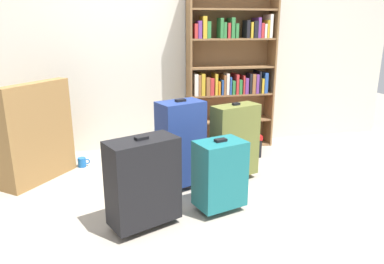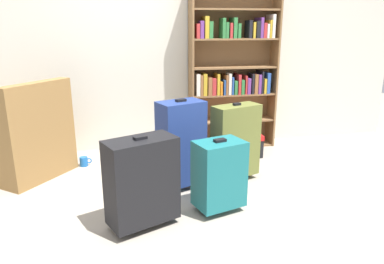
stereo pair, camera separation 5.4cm
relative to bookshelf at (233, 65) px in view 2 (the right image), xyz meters
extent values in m
plane|color=#9E9384|center=(-0.74, -1.52, -0.94)|extent=(9.78, 9.78, 0.00)
cube|color=beige|center=(-0.74, 0.17, 0.36)|extent=(5.59, 0.10, 2.60)
cube|color=brown|center=(-0.48, -0.02, -0.03)|extent=(0.02, 0.25, 1.83)
cube|color=brown|center=(0.48, -0.02, -0.03)|extent=(0.02, 0.25, 1.83)
cube|color=brown|center=(0.00, 0.09, -0.03)|extent=(0.98, 0.02, 1.83)
cube|color=brown|center=(0.00, -0.02, -0.93)|extent=(0.94, 0.23, 0.02)
cube|color=brown|center=(0.00, -0.02, -0.63)|extent=(0.94, 0.23, 0.02)
cube|color=brown|center=(0.00, -0.02, -0.32)|extent=(0.94, 0.23, 0.02)
cube|color=brown|center=(0.00, -0.02, -0.02)|extent=(0.94, 0.23, 0.02)
cube|color=brown|center=(0.00, -0.02, 0.29)|extent=(0.94, 0.23, 0.02)
cube|color=brown|center=(0.00, -0.02, 0.59)|extent=(0.94, 0.23, 0.02)
cube|color=silver|center=(-0.42, -0.04, -0.19)|extent=(0.04, 0.20, 0.24)
cube|color=brown|center=(-0.38, -0.07, -0.20)|extent=(0.03, 0.15, 0.22)
cube|color=gold|center=(-0.34, -0.06, -0.19)|extent=(0.04, 0.16, 0.24)
cube|color=brown|center=(-0.29, -0.05, -0.21)|extent=(0.04, 0.18, 0.20)
cube|color=#B22D2D|center=(-0.24, -0.05, -0.22)|extent=(0.04, 0.19, 0.19)
cube|color=gold|center=(-0.20, -0.05, -0.20)|extent=(0.03, 0.19, 0.23)
cube|color=orange|center=(-0.16, -0.04, -0.24)|extent=(0.02, 0.19, 0.15)
cube|color=#264C99|center=(-0.13, -0.06, -0.23)|extent=(0.02, 0.16, 0.16)
cube|color=brown|center=(-0.10, -0.04, -0.20)|extent=(0.02, 0.20, 0.22)
cube|color=silver|center=(-0.06, -0.07, -0.20)|extent=(0.03, 0.14, 0.23)
cube|color=#264C99|center=(-0.03, -0.04, -0.22)|extent=(0.02, 0.20, 0.19)
cube|color=#2D7238|center=(0.00, -0.04, -0.24)|extent=(0.03, 0.20, 0.15)
cube|color=#B22D2D|center=(0.05, -0.04, -0.20)|extent=(0.03, 0.21, 0.22)
cube|color=#2D7238|center=(0.08, -0.06, -0.23)|extent=(0.03, 0.17, 0.16)
cube|color=#B22D2D|center=(0.12, -0.04, -0.21)|extent=(0.02, 0.20, 0.21)
cube|color=#66337F|center=(0.16, -0.03, -0.22)|extent=(0.04, 0.21, 0.18)
cube|color=black|center=(0.20, -0.06, -0.20)|extent=(0.02, 0.16, 0.23)
cube|color=brown|center=(0.24, -0.06, -0.20)|extent=(0.04, 0.17, 0.22)
cube|color=#66337F|center=(0.28, -0.03, -0.21)|extent=(0.03, 0.21, 0.21)
cube|color=black|center=(0.32, -0.03, -0.19)|extent=(0.02, 0.21, 0.25)
cube|color=gold|center=(0.35, -0.07, -0.23)|extent=(0.03, 0.14, 0.17)
cube|color=#264C99|center=(0.39, -0.06, -0.20)|extent=(0.04, 0.16, 0.23)
cube|color=#B22D2D|center=(-0.43, -0.06, 0.37)|extent=(0.03, 0.16, 0.15)
cube|color=#66337F|center=(-0.38, -0.07, 0.39)|extent=(0.04, 0.14, 0.18)
cube|color=gold|center=(-0.33, -0.05, 0.41)|extent=(0.04, 0.18, 0.23)
cube|color=#2D7238|center=(-0.29, -0.07, 0.38)|extent=(0.04, 0.15, 0.17)
cube|color=#2D7238|center=(-0.15, -0.06, 0.40)|extent=(0.03, 0.15, 0.21)
cube|color=#2D7238|center=(-0.11, -0.04, 0.38)|extent=(0.03, 0.21, 0.17)
cube|color=#B22D2D|center=(-0.07, -0.05, 0.38)|extent=(0.03, 0.18, 0.16)
cube|color=#2D7238|center=(-0.02, -0.04, 0.40)|extent=(0.04, 0.19, 0.21)
cube|color=#2D7238|center=(0.02, -0.05, 0.37)|extent=(0.03, 0.18, 0.15)
cube|color=black|center=(0.15, -0.06, 0.39)|extent=(0.03, 0.16, 0.19)
cube|color=gold|center=(0.19, -0.06, 0.38)|extent=(0.03, 0.17, 0.17)
cube|color=black|center=(0.23, -0.04, 0.39)|extent=(0.04, 0.20, 0.18)
cube|color=#66337F|center=(0.27, -0.03, 0.40)|extent=(0.03, 0.22, 0.21)
cube|color=#B22D2D|center=(0.31, -0.03, 0.38)|extent=(0.03, 0.21, 0.16)
cube|color=silver|center=(0.35, -0.04, 0.37)|extent=(0.02, 0.19, 0.15)
cube|color=gold|center=(0.37, -0.06, 0.39)|extent=(0.02, 0.15, 0.19)
cube|color=silver|center=(0.41, -0.03, 0.42)|extent=(0.03, 0.21, 0.25)
cube|color=olive|center=(-2.20, -0.44, -0.74)|extent=(0.98, 0.98, 0.40)
cube|color=tan|center=(-2.20, -0.44, -0.50)|extent=(0.76, 0.75, 0.08)
cube|color=olive|center=(-1.97, -0.61, -0.29)|extent=(0.53, 0.63, 0.50)
cube|color=olive|center=(-2.02, -0.20, -0.43)|extent=(0.61, 0.51, 0.22)
cylinder|color=#1959A5|center=(-1.66, -0.36, -0.89)|extent=(0.08, 0.08, 0.10)
torus|color=#1959A5|center=(-1.60, -0.36, -0.89)|extent=(0.06, 0.01, 0.06)
cube|color=black|center=(0.03, -0.36, -0.83)|extent=(0.35, 0.28, 0.21)
cube|color=red|center=(0.03, -0.36, -0.72)|extent=(0.36, 0.29, 0.05)
cube|color=navy|center=(-0.77, -1.04, -0.53)|extent=(0.44, 0.35, 0.72)
cube|color=black|center=(-0.77, -1.04, -0.16)|extent=(0.10, 0.07, 0.02)
cylinder|color=black|center=(-0.89, -1.09, -0.92)|extent=(0.06, 0.06, 0.05)
cylinder|color=black|center=(-0.65, -1.00, -0.92)|extent=(0.06, 0.06, 0.05)
cube|color=black|center=(-1.14, -1.63, -0.59)|extent=(0.53, 0.41, 0.60)
cube|color=black|center=(-1.14, -1.63, -0.28)|extent=(0.10, 0.08, 0.02)
cylinder|color=black|center=(-1.30, -1.70, -0.92)|extent=(0.07, 0.07, 0.05)
cylinder|color=black|center=(-0.99, -1.56, -0.92)|extent=(0.07, 0.07, 0.05)
cube|color=brown|center=(-0.26, -0.98, -0.57)|extent=(0.47, 0.32, 0.65)
cube|color=black|center=(-0.26, -0.98, -0.23)|extent=(0.08, 0.06, 0.02)
cylinder|color=black|center=(-0.41, -1.03, -0.92)|extent=(0.06, 0.06, 0.05)
cylinder|color=black|center=(-0.12, -0.93, -0.92)|extent=(0.06, 0.06, 0.05)
cube|color=#19666B|center=(-0.56, -1.51, -0.64)|extent=(0.41, 0.34, 0.51)
cube|color=black|center=(-0.56, -1.51, -0.38)|extent=(0.10, 0.07, 0.02)
cylinder|color=black|center=(-0.68, -1.55, -0.92)|extent=(0.06, 0.06, 0.05)
cylinder|color=black|center=(-0.44, -1.47, -0.92)|extent=(0.06, 0.06, 0.05)
camera|label=1|loc=(-1.31, -3.93, 0.43)|focal=33.94mm
camera|label=2|loc=(-1.25, -3.94, 0.43)|focal=33.94mm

